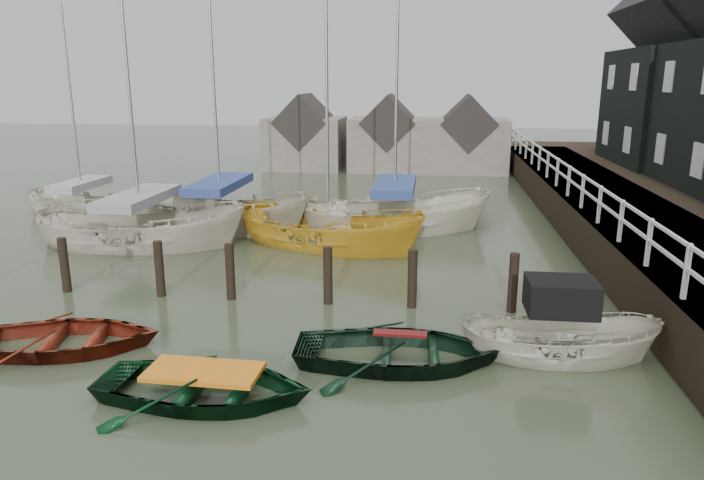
# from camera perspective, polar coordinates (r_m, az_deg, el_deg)

# --- Properties ---
(ground) EXTENTS (120.00, 120.00, 0.00)m
(ground) POSITION_cam_1_polar(r_m,az_deg,el_deg) (12.70, -9.89, -10.09)
(ground) COLOR #2C3421
(ground) RESTS_ON ground
(pier) EXTENTS (3.04, 32.00, 2.70)m
(pier) POSITION_cam_1_polar(r_m,az_deg,el_deg) (22.27, 22.54, 1.63)
(pier) COLOR black
(pier) RESTS_ON ground
(mooring_pilings) EXTENTS (13.72, 0.22, 1.80)m
(mooring_pilings) POSITION_cam_1_polar(r_m,az_deg,el_deg) (15.51, -10.68, -3.56)
(mooring_pilings) COLOR black
(mooring_pilings) RESTS_ON ground
(far_sheds) EXTENTS (14.00, 4.08, 4.39)m
(far_sheds) POSITION_cam_1_polar(r_m,az_deg,el_deg) (37.26, 3.15, 9.24)
(far_sheds) COLOR #665B51
(far_sheds) RESTS_ON ground
(rowboat_red) EXTENTS (4.24, 3.43, 0.78)m
(rowboat_red) POSITION_cam_1_polar(r_m,az_deg,el_deg) (13.90, -24.69, -9.05)
(rowboat_red) COLOR #621C0E
(rowboat_red) RESTS_ON ground
(rowboat_green) EXTENTS (3.72, 2.70, 0.76)m
(rowboat_green) POSITION_cam_1_polar(r_m,az_deg,el_deg) (11.16, -13.18, -13.91)
(rowboat_green) COLOR black
(rowboat_green) RESTS_ON ground
(rowboat_dkgreen) EXTENTS (4.10, 3.04, 0.82)m
(rowboat_dkgreen) POSITION_cam_1_polar(r_m,az_deg,el_deg) (12.12, 4.35, -11.15)
(rowboat_dkgreen) COLOR black
(rowboat_dkgreen) RESTS_ON ground
(motorboat) EXTENTS (3.74, 1.45, 2.23)m
(motorboat) POSITION_cam_1_polar(r_m,az_deg,el_deg) (12.93, 18.24, -9.59)
(motorboat) COLOR beige
(motorboat) RESTS_ON ground
(sailboat_a) EXTENTS (6.97, 3.01, 10.73)m
(sailboat_a) POSITION_cam_1_polar(r_m,az_deg,el_deg) (21.35, -18.52, -0.32)
(sailboat_a) COLOR beige
(sailboat_a) RESTS_ON ground
(sailboat_b) EXTENTS (7.39, 4.14, 10.81)m
(sailboat_b) POSITION_cam_1_polar(r_m,az_deg,el_deg) (23.09, -11.79, 1.20)
(sailboat_b) COLOR #B8B49D
(sailboat_b) RESTS_ON ground
(sailboat_c) EXTENTS (7.11, 4.72, 11.43)m
(sailboat_c) POSITION_cam_1_polar(r_m,az_deg,el_deg) (20.28, -2.17, -0.47)
(sailboat_c) COLOR gold
(sailboat_c) RESTS_ON ground
(sailboat_d) EXTENTS (7.23, 3.85, 11.75)m
(sailboat_d) POSITION_cam_1_polar(r_m,az_deg,el_deg) (22.41, 3.86, 1.08)
(sailboat_d) COLOR beige
(sailboat_d) RESTS_ON ground
(sailboat_e) EXTENTS (5.77, 3.54, 8.96)m
(sailboat_e) POSITION_cam_1_polar(r_m,az_deg,el_deg) (26.72, -23.21, 2.12)
(sailboat_e) COLOR beige
(sailboat_e) RESTS_ON ground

